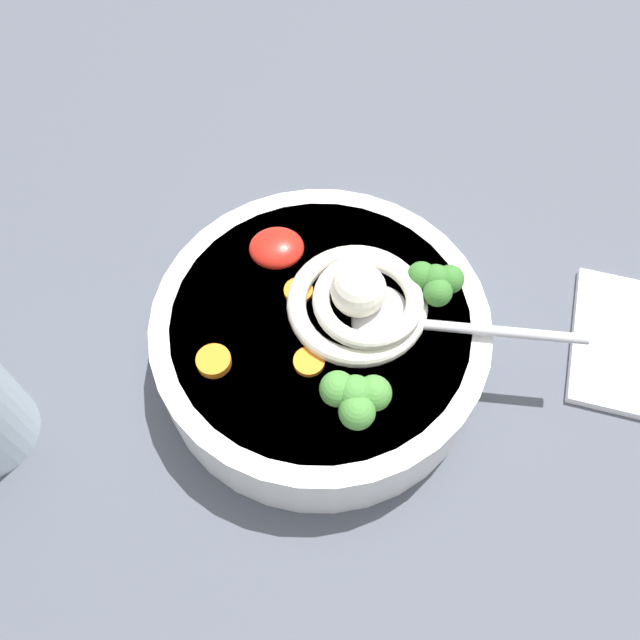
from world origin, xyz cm
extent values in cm
cube|color=#474C56|center=(0.00, 0.00, 1.25)|extent=(111.31, 111.31, 2.50)
cylinder|color=white|center=(2.03, 2.24, 5.60)|extent=(25.75, 25.75, 6.19)
cylinder|color=#B27A33|center=(2.03, 2.24, 5.85)|extent=(22.66, 22.66, 5.70)
torus|color=silver|center=(4.86, 3.00, 9.43)|extent=(10.59, 10.59, 1.46)
torus|color=silver|center=(5.54, 2.54, 10.60)|extent=(11.34, 11.34, 1.31)
sphere|color=silver|center=(4.86, 3.00, 11.33)|extent=(4.11, 4.11, 4.11)
ellipsoid|color=#B7B7BC|center=(6.46, 1.41, 9.50)|extent=(5.42, 6.70, 1.60)
cylinder|color=#B7B7BC|center=(13.84, 0.04, 9.50)|extent=(14.89, 3.53, 0.80)
ellipsoid|color=red|center=(-0.92, 8.45, 9.67)|extent=(4.32, 3.89, 1.94)
cylinder|color=#7A9E60|center=(10.67, 3.77, 9.29)|extent=(1.11, 1.11, 1.19)
sphere|color=#38752D|center=(10.67, 3.77, 10.97)|extent=(2.18, 2.18, 2.18)
sphere|color=#38752D|center=(11.76, 3.77, 10.78)|extent=(2.18, 2.18, 2.18)
sphere|color=#38752D|center=(9.68, 4.17, 10.87)|extent=(2.18, 2.18, 2.18)
sphere|color=#38752D|center=(10.67, 2.68, 10.82)|extent=(2.18, 2.18, 2.18)
cylinder|color=#7A9E60|center=(3.78, -5.09, 9.38)|extent=(1.27, 1.27, 1.36)
sphere|color=#478938|center=(3.78, -5.09, 11.30)|extent=(2.49, 2.49, 2.49)
sphere|color=#478938|center=(5.02, -5.09, 11.07)|extent=(2.49, 2.49, 2.49)
sphere|color=#478938|center=(2.65, -4.64, 11.19)|extent=(2.49, 2.49, 2.49)
sphere|color=#478938|center=(3.78, -6.33, 11.12)|extent=(2.49, 2.49, 2.49)
cylinder|color=orange|center=(0.55, 4.83, 8.90)|extent=(2.23, 2.23, 0.40)
cylinder|color=orange|center=(0.94, -1.30, 8.91)|extent=(2.29, 2.29, 0.43)
cylinder|color=orange|center=(-5.89, -0.80, 9.06)|extent=(2.51, 2.51, 0.73)
camera|label=1|loc=(0.03, -23.55, 52.63)|focal=38.21mm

